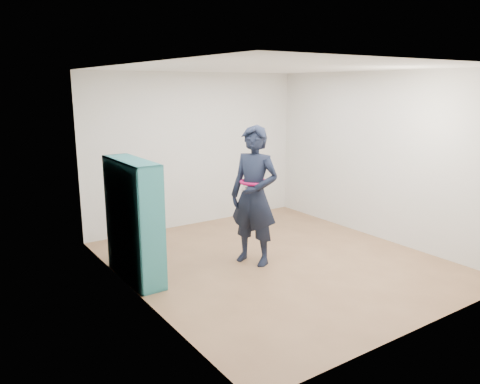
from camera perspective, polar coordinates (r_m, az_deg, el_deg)
floor at (r=6.58m, az=4.47°, el=-8.39°), size 4.50×4.50×0.00m
ceiling at (r=6.14m, az=4.90°, el=14.88°), size 4.50×4.50×0.00m
wall_left at (r=5.23m, az=-12.68°, el=0.64°), size 0.02×4.50×2.60m
wall_right at (r=7.63m, az=16.51°, el=4.19°), size 0.02×4.50×2.60m
wall_back at (r=8.08m, az=-5.39°, el=5.12°), size 4.00×0.02×2.60m
wall_front at (r=4.73m, az=22.00°, el=-1.29°), size 4.00×0.02×2.60m
bookshelf at (r=5.91m, az=-13.01°, el=-3.62°), size 0.33×1.13×1.51m
person at (r=6.25m, az=1.74°, el=-0.46°), size 0.70×0.81×1.88m
smartphone at (r=6.15m, az=0.55°, el=0.49°), size 0.07×0.08×0.13m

